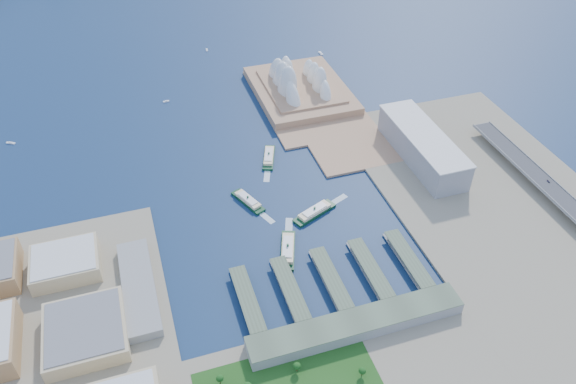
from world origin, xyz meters
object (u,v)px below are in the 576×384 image
object	(u,v)px
ferry_d	(315,211)
ferry_c	(288,248)
opera_house	(301,75)
toaster_building	(422,146)
ferry_b	(269,156)
car_c	(548,181)
ferry_a	(248,199)

from	to	relation	value
ferry_d	ferry_c	bearing A→B (deg)	111.58
opera_house	ferry_d	distance (m)	266.58
toaster_building	ferry_b	distance (m)	190.69
toaster_building	ferry_c	xyz separation A→B (m)	(-207.79, -101.56, -15.19)
ferry_b	ferry_d	xyz separation A→B (m)	(18.69, -116.10, 0.33)
ferry_b	toaster_building	bearing A→B (deg)	1.62
opera_house	car_c	size ratio (longest dim) A/B	37.99
ferry_c	opera_house	bearing A→B (deg)	-91.34
opera_house	car_c	xyz separation A→B (m)	(199.00, -301.82, -16.46)
toaster_building	ferry_a	bearing A→B (deg)	-176.69
toaster_building	ferry_a	world-z (taller)	toaster_building
ferry_a	ferry_d	size ratio (longest dim) A/B	0.91
ferry_a	ferry_c	distance (m)	90.48
car_c	toaster_building	bearing A→B (deg)	136.95
ferry_b	opera_house	bearing A→B (deg)	77.35
ferry_a	ferry_c	bearing A→B (deg)	-100.53
ferry_a	ferry_c	size ratio (longest dim) A/B	0.88
opera_house	ferry_c	size ratio (longest dim) A/B	3.21
ferry_d	car_c	distance (m)	274.55
ferry_c	car_c	size ratio (longest dim) A/B	11.85
ferry_b	ferry_d	world-z (taller)	ferry_d
ferry_d	car_c	world-z (taller)	car_c
ferry_a	ferry_b	distance (m)	87.40
ferry_d	car_c	size ratio (longest dim) A/B	11.45
ferry_b	ferry_d	distance (m)	117.60
opera_house	ferry_a	bearing A→B (deg)	-122.72
opera_house	ferry_a	distance (m)	254.79
ferry_d	ferry_b	bearing A→B (deg)	-14.12
car_c	ferry_d	bearing A→B (deg)	170.27
ferry_b	car_c	xyz separation A→B (m)	(289.09, -162.49, 10.74)
car_c	ferry_c	bearing A→B (deg)	179.95
ferry_b	car_c	size ratio (longest dim) A/B	10.71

